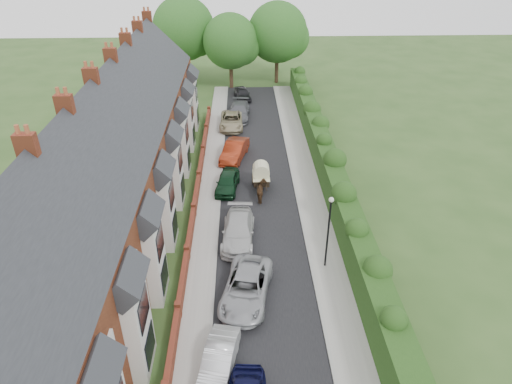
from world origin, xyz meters
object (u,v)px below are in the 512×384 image
car_red (235,151)px  car_green (227,182)px  car_beige (232,121)px  car_grey (239,111)px  horse_cart (261,174)px  car_silver_a (219,360)px  car_white (238,231)px  horse (262,192)px  car_silver_b (246,288)px  car_black (242,94)px  lamppost (329,224)px

car_red → car_green: bearing=-80.9°
car_green → car_beige: bearing=97.0°
car_beige → car_grey: 2.73m
car_red → horse_cart: horse_cart is taller
car_silver_a → horse_cart: bearing=91.9°
horse_cart → car_green: bearing=-175.5°
car_grey → car_silver_a: bearing=-87.8°
car_white → car_grey: size_ratio=0.98×
car_grey → horse_cart: size_ratio=1.69×
horse → horse_cart: bearing=-89.6°
car_silver_a → car_beige: size_ratio=0.79×
car_silver_b → car_black: size_ratio=1.34×
car_green → car_black: size_ratio=1.01×
car_white → car_grey: (0.08, 22.40, 0.01)m
car_red → car_grey: 10.00m
car_silver_a → car_green: car_green is taller
car_silver_b → car_beige: 25.42m
car_red → lamppost: bearing=-54.8°
car_white → car_green: bearing=100.9°
car_beige → horse: bearing=-78.9°
car_silver_b → car_white: car_silver_b is taller
car_silver_a → car_beige: bearing=100.5°
horse_cart → car_silver_b: bearing=-96.2°
horse_cart → car_red: bearing=112.3°
car_silver_a → car_black: 38.97m
car_grey → car_black: size_ratio=1.30×
lamppost → car_green: lamppost is taller
lamppost → horse: bearing=114.2°
lamppost → car_grey: 26.09m
car_beige → lamppost: bearing=-73.6°
car_silver_a → horse: horse is taller
lamppost → horse: lamppost is taller
car_silver_a → car_silver_b: bearing=84.9°
car_green → horse: 3.24m
car_silver_b → car_red: (-0.82, 18.01, 0.04)m
car_white → horse_cart: bearing=78.9°
lamppost → car_white: (-5.48, 3.00, -2.54)m
lamppost → car_white: lamppost is taller
car_white → car_green: 6.88m
lamppost → car_red: lamppost is taller
car_grey → car_white: bearing=-86.2°
car_silver_b → car_white: (-0.48, 5.60, -0.00)m
car_silver_b → car_red: bearing=103.5°
car_black → car_silver_b: bearing=-100.3°
car_silver_a → car_beige: car_beige is taller
car_white → car_black: size_ratio=1.27×
car_grey → car_black: 6.06m
car_beige → horse_cart: bearing=-77.4°
car_silver_b → car_grey: bearing=101.7°
car_silver_a → horse: 15.82m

